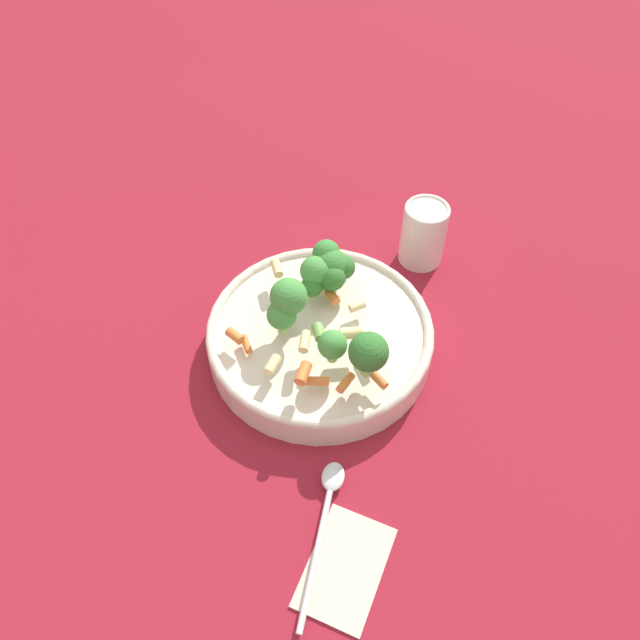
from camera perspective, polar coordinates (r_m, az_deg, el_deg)
The scene contains 6 objects.
ground_plane at distance 0.84m, azimuth 0.00°, elevation -2.55°, with size 3.00×3.00×0.00m, color maroon.
bowl at distance 0.82m, azimuth 0.00°, elevation -1.47°, with size 0.29×0.29×0.05m.
pasta_salad at distance 0.78m, azimuth 0.28°, elevation 2.15°, with size 0.21×0.20×0.08m.
cup at distance 0.93m, azimuth 9.44°, elevation 7.85°, with size 0.07×0.07×0.10m.
napkin at distance 0.70m, azimuth 2.33°, elevation -21.61°, with size 0.14×0.11×0.01m.
spoon at distance 0.71m, azimuth 0.53°, elevation -17.03°, with size 0.19×0.05×0.01m.
Camera 1 is at (0.50, 0.02, 0.67)m, focal length 35.00 mm.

